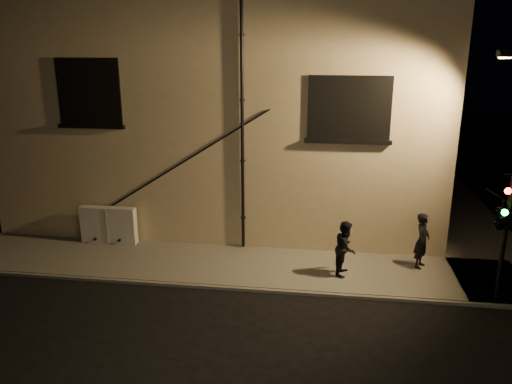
# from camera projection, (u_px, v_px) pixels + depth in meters

# --- Properties ---
(ground) EXTENTS (90.00, 90.00, 0.00)m
(ground) POSITION_uv_depth(u_px,v_px,m) (288.00, 293.00, 14.43)
(ground) COLOR black
(sidewalk) EXTENTS (21.00, 16.00, 0.12)m
(sidewalk) POSITION_uv_depth(u_px,v_px,m) (330.00, 238.00, 18.43)
(sidewalk) COLOR #67635C
(sidewalk) RESTS_ON ground
(building) EXTENTS (16.20, 12.23, 8.80)m
(building) POSITION_uv_depth(u_px,v_px,m) (238.00, 104.00, 22.13)
(building) COLOR #C8B490
(building) RESTS_ON ground
(utility_cabinet) EXTENTS (2.00, 0.34, 1.31)m
(utility_cabinet) POSITION_uv_depth(u_px,v_px,m) (109.00, 225.00, 17.66)
(utility_cabinet) COLOR silver
(utility_cabinet) RESTS_ON sidewalk
(pedestrian_a) EXTENTS (0.67, 0.77, 1.79)m
(pedestrian_a) POSITION_uv_depth(u_px,v_px,m) (422.00, 241.00, 15.61)
(pedestrian_a) COLOR black
(pedestrian_a) RESTS_ON sidewalk
(pedestrian_b) EXTENTS (0.82, 0.95, 1.70)m
(pedestrian_b) POSITION_uv_depth(u_px,v_px,m) (346.00, 248.00, 15.16)
(pedestrian_b) COLOR black
(pedestrian_b) RESTS_ON sidewalk
(traffic_signal) EXTENTS (1.27, 2.15, 3.65)m
(traffic_signal) POSITION_uv_depth(u_px,v_px,m) (501.00, 215.00, 13.14)
(traffic_signal) COLOR black
(traffic_signal) RESTS_ON sidewalk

